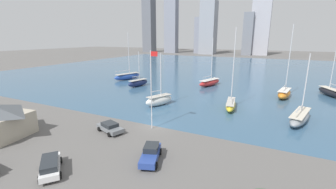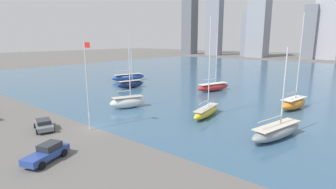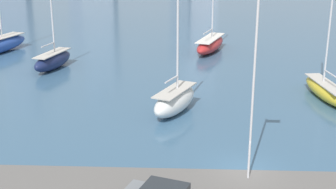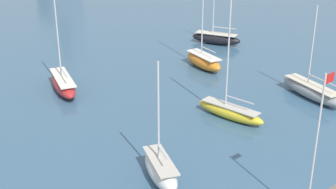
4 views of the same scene
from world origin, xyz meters
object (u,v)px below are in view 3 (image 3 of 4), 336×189
sailboat_red (210,44)px  sailboat_white (175,100)px  sailboat_yellow (326,89)px  flag_pole (255,77)px  sailboat_navy (53,60)px

sailboat_red → sailboat_white: bearing=-81.3°
sailboat_white → sailboat_yellow: bearing=40.4°
flag_pole → sailboat_yellow: size_ratio=0.77×
flag_pole → sailboat_yellow: sailboat_yellow is taller
sailboat_red → sailboat_yellow: sailboat_yellow is taller
flag_pole → sailboat_yellow: (9.06, 16.09, -5.65)m
flag_pole → sailboat_white: size_ratio=1.11×
sailboat_red → sailboat_navy: (-18.74, -10.09, 0.02)m
sailboat_navy → sailboat_yellow: sailboat_yellow is taller
sailboat_navy → sailboat_white: (14.70, -14.14, 0.08)m
sailboat_red → sailboat_white: sailboat_red is taller
flag_pole → sailboat_yellow: bearing=60.6°
sailboat_navy → sailboat_red: bearing=42.4°
flag_pole → sailboat_navy: 32.96m
sailboat_red → sailboat_navy: sailboat_red is taller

